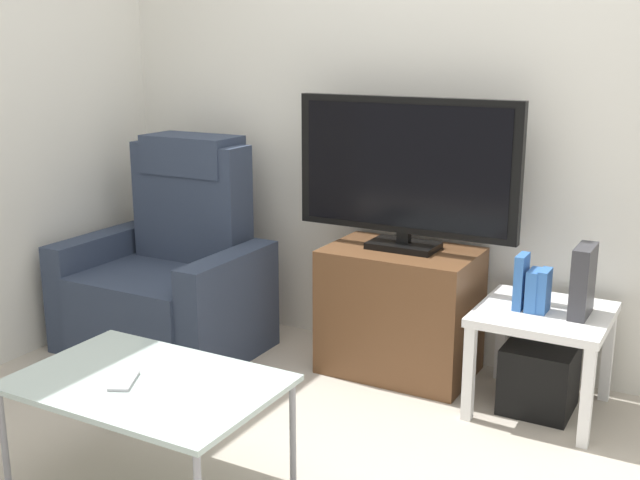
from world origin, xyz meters
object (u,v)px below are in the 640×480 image
Objects in this scene: game_console at (583,281)px; cell_phone at (124,381)px; coffee_table at (147,387)px; book_rightmost at (544,291)px; book_middle at (534,290)px; side_table at (543,326)px; book_leftmost at (521,281)px; recliner_armchair at (171,276)px; television at (405,170)px; subwoofer_box at (539,377)px; tv_stand at (400,311)px.

game_console is 1.85m from cell_phone.
coffee_table is (-1.18, -1.32, -0.20)m from game_console.
book_middle is at bearing 180.00° from book_rightmost.
game_console reaches higher than cell_phone.
book_middle is 0.96× the size of book_rightmost.
side_table is 0.21m from book_leftmost.
recliner_armchair is 1.79m from book_leftmost.
television is 0.92m from game_console.
book_leftmost is 0.26× the size of coffee_table.
subwoofer_box is 0.33× the size of coffee_table.
coffee_table is at bearing 16.41° from cell_phone.
book_middle reaches higher than side_table.
tv_stand is 0.74m from book_rightmost.
subwoofer_box is 1.69m from coffee_table.
book_leftmost is at bearing 26.71° from cell_phone.
subwoofer_box is 0.99× the size of game_console.
television is 0.83m from book_rightmost.
tv_stand is at bearing 172.99° from side_table.
book_rightmost is at bearing -97.66° from side_table.
book_rightmost reaches higher than side_table.
tv_stand is 0.70m from book_middle.
tv_stand is at bearing 1.61° from recliner_armchair.
tv_stand is 0.65× the size of recliner_armchair.
recliner_armchair is at bearing -174.80° from side_table.
book_rightmost is at bearing 0.00° from book_leftmost.
side_table is 0.17m from book_middle.
game_console reaches higher than subwoofer_box.
coffee_table is (-1.04, -1.31, 0.25)m from subwoofer_box.
television reaches higher than subwoofer_box.
subwoofer_box is (0.69, -0.10, -0.84)m from television.
subwoofer_box is 0.40m from book_rightmost.
cell_phone is at bearing -129.17° from book_rightmost.
cell_phone is (-1.09, -1.36, 0.29)m from subwoofer_box.
recliner_armchair reaches higher than book_middle.
book_middle is at bearing -5.89° from recliner_armchair.
game_console is (0.24, 0.03, 0.03)m from book_leftmost.
tv_stand is at bearing 169.94° from book_leftmost.
television is at bearing 169.81° from book_rightmost.
book_middle reaches higher than cell_phone.
recliner_armchair is at bearing -175.40° from book_rightmost.
recliner_armchair is 7.20× the size of cell_phone.
book_middle is 0.04m from book_rightmost.
book_leftmost is 1.60m from coffee_table.
coffee_table is at bearing -127.67° from book_middle.
recliner_armchair is at bearing 126.30° from coffee_table.
recliner_armchair is at bearing 96.53° from cell_phone.
game_console reaches higher than book_leftmost.
subwoofer_box is at bearing 11.31° from book_leftmost.
game_console reaches higher than book_rightmost.
subwoofer_box is 0.40m from book_middle.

